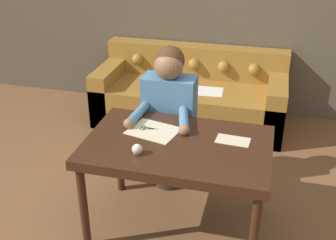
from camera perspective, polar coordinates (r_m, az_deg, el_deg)
name	(u,v)px	position (r m, az deg, el deg)	size (l,w,h in m)	color
ground_plane	(180,233)	(3.29, 1.67, -15.05)	(16.00, 16.00, 0.00)	brown
dining_table	(178,152)	(2.95, 1.31, -4.39)	(1.28, 0.83, 0.75)	#381E11
couch	(191,96)	(4.74, 3.09, 3.24)	(2.06, 0.87, 0.80)	olive
person	(169,116)	(3.46, 0.14, 0.50)	(0.50, 0.63, 1.25)	#33281E
pattern_paper_main	(153,131)	(3.05, -2.00, -1.46)	(0.40, 0.35, 0.00)	beige
pattern_paper_offcut	(233,140)	(2.96, 8.79, -2.75)	(0.24, 0.15, 0.00)	beige
scissors	(150,129)	(3.08, -2.40, -1.19)	(0.24, 0.08, 0.01)	silver
pin_cushion	(137,150)	(2.77, -4.20, -4.02)	(0.07, 0.07, 0.07)	#4C3828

